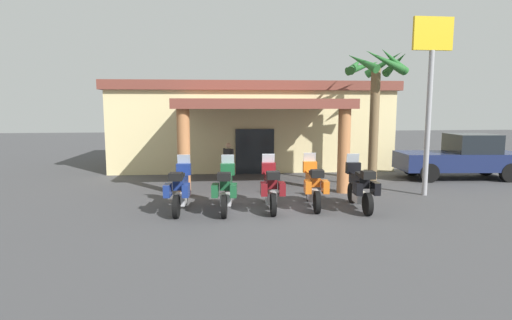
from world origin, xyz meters
The scene contains 11 objects.
ground_plane centered at (0.00, 0.00, 0.00)m, with size 80.00×80.00×0.00m, color #424244.
motel_building centered at (0.10, 9.60, 2.20)m, with size 14.19×12.30×4.32m.
motorcycle_blue centered at (-2.98, -0.30, 0.70)m, with size 0.73×2.21×1.61m.
motorcycle_green centered at (-1.62, -0.46, 0.70)m, with size 0.76×2.21×1.61m.
motorcycle_maroon centered at (-0.27, -0.40, 0.70)m, with size 0.72×2.21×1.61m.
motorcycle_orange centered at (1.09, -0.26, 0.70)m, with size 0.74×2.21×1.61m.
motorcycle_black centered at (2.44, -0.65, 0.70)m, with size 0.73×2.21×1.61m.
pedestrian centered at (-1.31, 4.63, 0.92)m, with size 0.43×0.37×1.60m.
pickup_truck_navy centered at (8.80, 3.93, 0.94)m, with size 5.35×2.37×1.95m.
palm_tree_near_portico centered at (4.81, 4.04, 4.09)m, with size 2.63×2.60×5.52m.
roadside_sign centered at (5.45, 0.97, 4.13)m, with size 1.40×0.18×6.10m.
Camera 1 is at (-2.08, -12.16, 3.07)m, focal length 28.11 mm.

